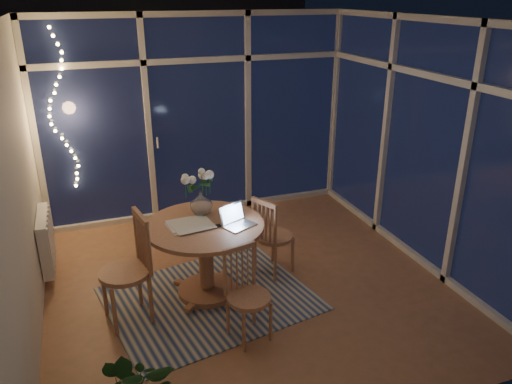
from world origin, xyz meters
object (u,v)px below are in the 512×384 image
Objects in this scene: chair_right at (274,234)px; chair_left at (124,270)px; laptop at (239,216)px; flower_vase at (201,204)px; chair_front at (249,296)px; dining_table at (206,260)px.

chair_left is at bearing 74.69° from chair_right.
laptop is 0.48m from flower_vase.
flower_vase is at bearing 106.04° from chair_left.
chair_front is at bearing -125.91° from laptop.
dining_table is 0.55m from flower_vase.
chair_right is at bearing 12.03° from dining_table.
laptop is (0.12, 0.62, 0.45)m from chair_front.
chair_left reaches higher than laptop.
flower_vase reaches higher than laptop.
chair_front is (0.96, -0.62, -0.10)m from chair_left.
laptop is at bearing 80.04° from chair_left.
chair_left is at bearing 155.54° from laptop.
dining_table is 0.80m from chair_right.
dining_table is 0.81m from chair_left.
laptop reaches higher than chair_right.
flower_vase is at bearing 98.93° from laptop.
chair_front is at bearing -77.38° from dining_table.
dining_table is at bearing 127.75° from laptop.
chair_right is (1.56, 0.33, -0.07)m from chair_left.
laptop is at bearing -27.51° from dining_table.
chair_front is 0.78m from laptop.
dining_table is 0.80m from chair_front.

